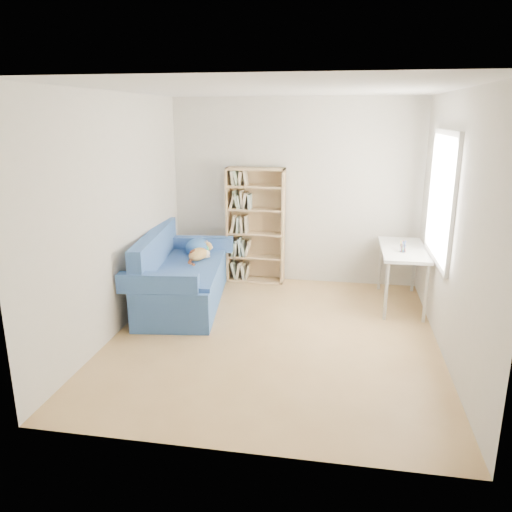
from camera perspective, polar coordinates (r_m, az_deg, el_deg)
The scene contains 6 objects.
ground at distance 5.59m, azimuth 2.12°, elevation -9.13°, with size 4.00×4.00×0.00m, color #A9804C.
room_shell at distance 5.14m, azimuth 3.46°, elevation 7.71°, with size 3.54×4.04×2.62m.
sofa at distance 6.47m, azimuth -8.59°, elevation -2.42°, with size 1.14×2.01×0.94m.
bookshelf at distance 7.17m, azimuth -0.04°, elevation 2.98°, with size 0.83×0.26×1.65m.
desk at distance 6.53m, azimuth 16.46°, elevation 0.23°, with size 0.55×1.20×0.75m.
pen_cup at distance 6.32m, azimuth 16.43°, elevation 0.94°, with size 0.08×0.08×0.15m.
Camera 1 is at (0.67, -5.02, 2.36)m, focal length 35.00 mm.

